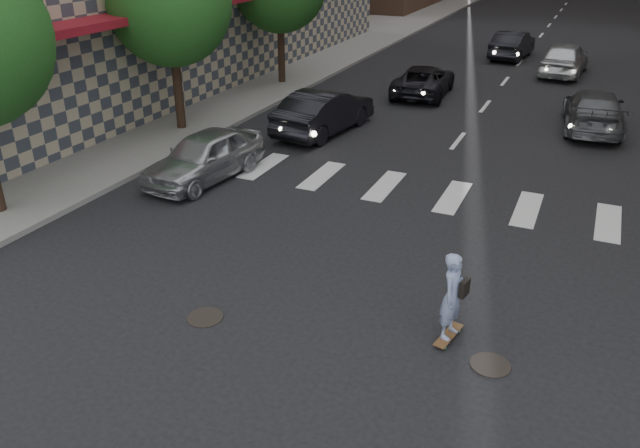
% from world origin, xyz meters
% --- Properties ---
extents(ground, '(160.00, 160.00, 0.00)m').
position_xyz_m(ground, '(0.00, 0.00, 0.00)').
color(ground, black).
rests_on(ground, ground).
extents(sidewalk_left, '(13.00, 80.00, 0.15)m').
position_xyz_m(sidewalk_left, '(-14.50, 20.00, 0.07)').
color(sidewalk_left, gray).
rests_on(sidewalk_left, ground).
extents(manhole_b, '(0.70, 0.70, 0.02)m').
position_xyz_m(manhole_b, '(-2.00, 1.20, 0.01)').
color(manhole_b, black).
rests_on(manhole_b, ground).
extents(manhole_c, '(0.70, 0.70, 0.02)m').
position_xyz_m(manhole_c, '(3.30, 2.00, 0.01)').
color(manhole_c, black).
rests_on(manhole_c, ground).
extents(skateboarder, '(0.51, 0.91, 1.76)m').
position_xyz_m(skateboarder, '(2.46, 2.46, 0.92)').
color(skateboarder, brown).
rests_on(skateboarder, ground).
extents(silver_sedan, '(2.18, 4.38, 1.43)m').
position_xyz_m(silver_sedan, '(-6.04, 7.36, 0.72)').
color(silver_sedan, '#B5B9BC').
rests_on(silver_sedan, ground).
extents(traffic_car_a, '(2.25, 4.89, 1.55)m').
position_xyz_m(traffic_car_a, '(-4.69, 13.00, 0.78)').
color(traffic_car_a, black).
rests_on(traffic_car_a, ground).
extents(traffic_car_b, '(2.45, 5.11, 1.44)m').
position_xyz_m(traffic_car_b, '(4.15, 17.35, 0.72)').
color(traffic_car_b, '#4F5156').
rests_on(traffic_car_b, ground).
extents(traffic_car_c, '(2.42, 4.78, 1.29)m').
position_xyz_m(traffic_car_c, '(-2.89, 19.79, 0.65)').
color(traffic_car_c, black).
rests_on(traffic_car_c, ground).
extents(traffic_car_d, '(2.27, 4.95, 1.64)m').
position_xyz_m(traffic_car_d, '(2.38, 26.60, 0.82)').
color(traffic_car_d, silver).
rests_on(traffic_car_d, ground).
extents(traffic_car_e, '(1.96, 4.65, 1.49)m').
position_xyz_m(traffic_car_e, '(-0.64, 29.91, 0.75)').
color(traffic_car_e, black).
rests_on(traffic_car_e, ground).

